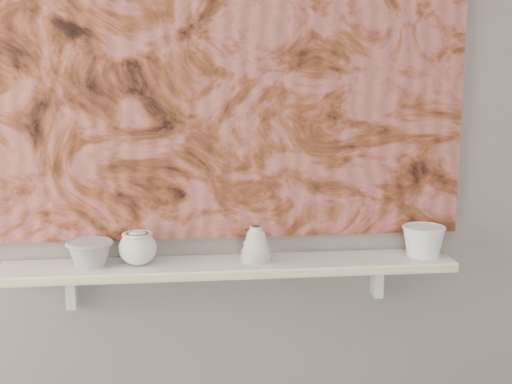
{
  "coord_description": "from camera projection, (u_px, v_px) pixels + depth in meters",
  "views": [
    {
      "loc": [
        -0.15,
        -0.61,
        1.55
      ],
      "look_at": [
        0.08,
        1.49,
        1.15
      ],
      "focal_mm": 50.0,
      "sensor_mm": 36.0,
      "label": 1
    }
  ],
  "objects": [
    {
      "name": "bowl_white",
      "position": [
        423.0,
        241.0,
        2.26
      ],
      "size": [
        0.17,
        0.17,
        0.1
      ],
      "primitive_type": null,
      "rotation": [
        0.0,
        0.0,
        -0.28
      ],
      "color": "white",
      "rests_on": "shelf"
    },
    {
      "name": "painting",
      "position": [
        226.0,
        61.0,
        2.16
      ],
      "size": [
        1.5,
        0.02,
        1.1
      ],
      "primitive_type": "cube",
      "color": "brown",
      "rests_on": "wall_back"
    },
    {
      "name": "bracket_left",
      "position": [
        71.0,
        289.0,
        2.23
      ],
      "size": [
        0.03,
        0.06,
        0.12
      ],
      "primitive_type": "cube",
      "color": "silver",
      "rests_on": "wall_back"
    },
    {
      "name": "shelf",
      "position": [
        229.0,
        267.0,
        2.2
      ],
      "size": [
        1.4,
        0.18,
        0.03
      ],
      "primitive_type": "cube",
      "color": "silver",
      "rests_on": "wall_back"
    },
    {
      "name": "bowl_grey",
      "position": [
        90.0,
        253.0,
        2.15
      ],
      "size": [
        0.16,
        0.16,
        0.08
      ],
      "primitive_type": null,
      "rotation": [
        0.0,
        0.0,
        -0.15
      ],
      "color": "#A0A09E",
      "rests_on": "shelf"
    },
    {
      "name": "bracket_right",
      "position": [
        377.0,
        278.0,
        2.33
      ],
      "size": [
        0.03,
        0.06,
        0.12
      ],
      "primitive_type": "cube",
      "color": "silver",
      "rests_on": "wall_back"
    },
    {
      "name": "cup_cream",
      "position": [
        138.0,
        248.0,
        2.16
      ],
      "size": [
        0.13,
        0.13,
        0.11
      ],
      "primitive_type": null,
      "rotation": [
        0.0,
        0.0,
        0.12
      ],
      "color": "silver",
      "rests_on": "shelf"
    },
    {
      "name": "wall_back",
      "position": [
        226.0,
        123.0,
        2.21
      ],
      "size": [
        3.6,
        0.0,
        3.6
      ],
      "primitive_type": "plane",
      "rotation": [
        1.57,
        0.0,
        0.0
      ],
      "color": "gray",
      "rests_on": "floor"
    },
    {
      "name": "house_motif",
      "position": [
        368.0,
        160.0,
        2.26
      ],
      "size": [
        0.09,
        0.0,
        0.08
      ],
      "primitive_type": "cube",
      "color": "black",
      "rests_on": "painting"
    },
    {
      "name": "shelf_stripe",
      "position": [
        231.0,
        276.0,
        2.11
      ],
      "size": [
        1.4,
        0.01,
        0.02
      ],
      "primitive_type": "cube",
      "color": "beige",
      "rests_on": "shelf"
    },
    {
      "name": "bell_vessel",
      "position": [
        256.0,
        244.0,
        2.2
      ],
      "size": [
        0.1,
        0.1,
        0.11
      ],
      "primitive_type": null,
      "rotation": [
        0.0,
        0.0,
        -0.02
      ],
      "color": "silver",
      "rests_on": "shelf"
    }
  ]
}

